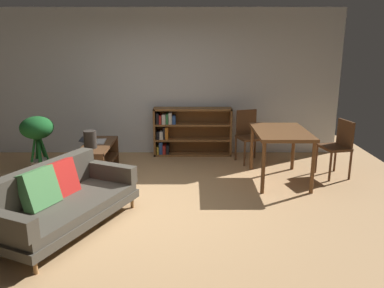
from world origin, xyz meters
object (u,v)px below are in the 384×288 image
Objects in this scene: desk_speaker at (89,140)px; dining_chair_near at (337,144)px; open_laptop at (93,141)px; media_console at (97,160)px; potted_floor_plant at (36,135)px; fabric_couch at (56,200)px; dining_table at (279,136)px; dining_chair_far at (247,133)px; bookshelf at (186,131)px.

dining_chair_near is at bearing 3.13° from desk_speaker.
open_laptop is 1.56× the size of desk_speaker.
potted_floor_plant is (-0.97, 0.08, 0.39)m from media_console.
dining_table reaches higher than fabric_couch.
fabric_couch is 7.33× the size of desk_speaker.
media_console is 2.65m from dining_chair_far.
potted_floor_plant is 1.05× the size of dining_chair_near.
dining_chair_near is at bearing -1.21° from potted_floor_plant.
dining_table reaches higher than media_console.
desk_speaker is 0.98m from potted_floor_plant.
desk_speaker is 2.77m from dining_chair_far.
potted_floor_plant reaches higher than desk_speaker.
bookshelf is (1.45, 3.05, 0.11)m from fabric_couch.
dining_chair_near and bookshelf have the same top height.
dining_chair_near is (3.91, -0.15, -0.01)m from open_laptop.
desk_speaker is at bearing 179.97° from dining_table.
dining_chair_near is (3.83, -0.02, 0.27)m from media_console.
desk_speaker is 0.18× the size of bookshelf.
media_console is 4.18× the size of desk_speaker.
potted_floor_plant is 2.65m from bookshelf.
desk_speaker reaches higher than fabric_couch.
desk_speaker is (0.03, -0.36, 0.12)m from open_laptop.
desk_speaker is at bearing -158.34° from dining_chair_far.
potted_floor_plant is 3.84m from dining_table.
bookshelf is at bearing 25.47° from potted_floor_plant.
potted_floor_plant is 4.80m from dining_chair_near.
dining_table reaches higher than open_laptop.
bookshelf is (1.50, 1.09, -0.08)m from open_laptop.
media_console is at bearing -162.63° from dining_chair_far.
media_console is 3.84m from dining_chair_near.
bookshelf is at bearing 64.57° from fabric_couch.
media_console is at bearing -139.26° from bookshelf.
dining_chair_far reaches higher than media_console.
open_laptop is (-0.05, 1.96, 0.19)m from fabric_couch.
media_console is 1.88m from bookshelf.
fabric_couch is at bearing -63.74° from potted_floor_plant.
potted_floor_plant is at bearing -176.68° from open_laptop.
dining_chair_near is at bearing 12.40° from dining_table.
media_console is (0.03, 1.83, -0.10)m from fabric_couch.
dining_table is at bearing 28.90° from fabric_couch.
potted_floor_plant is at bearing 175.20° from media_console.
fabric_couch is 4.70× the size of open_laptop.
desk_speaker is (-0.02, 1.60, 0.31)m from fabric_couch.
fabric_couch is 1.36× the size of bookshelf.
fabric_couch is 2.08× the size of potted_floor_plant.
dining_chair_near is (3.87, 0.21, -0.13)m from desk_speaker.
dining_chair_far reaches higher than desk_speaker.
dining_table is 0.81× the size of bookshelf.
dining_chair_far is at bearing 21.66° from desk_speaker.
bookshelf is at bearing 44.73° from desk_speaker.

